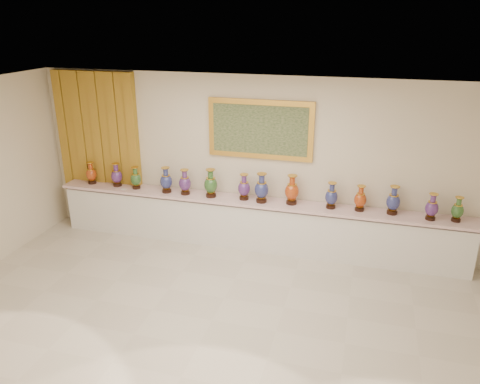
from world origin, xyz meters
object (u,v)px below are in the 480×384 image
object	(u,v)px
vase_1	(117,176)
vase_2	(136,179)
counter	(253,224)
vase_0	(91,174)

from	to	relation	value
vase_1	vase_2	distance (m)	0.41
counter	vase_0	size ratio (longest dim) A/B	17.38
vase_0	vase_2	bearing A→B (deg)	-1.26
vase_2	vase_0	bearing A→B (deg)	178.74
counter	vase_2	xyz separation A→B (m)	(-2.22, -0.02, 0.65)
counter	vase_2	size ratio (longest dim) A/B	17.70
counter	vase_0	xyz separation A→B (m)	(-3.16, -0.00, 0.65)
vase_0	vase_1	xyz separation A→B (m)	(0.53, 0.00, 0.01)
vase_1	vase_0	bearing A→B (deg)	-179.62
counter	vase_1	size ratio (longest dim) A/B	16.57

